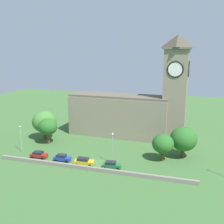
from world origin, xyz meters
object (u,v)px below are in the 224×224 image
(car_yellow, at_px, (84,161))
(tree_by_tower, at_px, (183,139))
(church, at_px, (133,109))
(car_red, at_px, (39,155))
(tree_churchyard, at_px, (163,144))
(car_green, at_px, (111,165))
(tree_riverside_east, at_px, (48,127))
(car_blue, at_px, (62,158))
(tree_riverside_west, at_px, (44,122))
(streetlamp_west_end, at_px, (21,135))
(streetlamp_west_mid, at_px, (113,144))

(car_yellow, bearing_deg, tree_by_tower, 27.93)
(church, relative_size, car_red, 8.64)
(car_red, xyz_separation_m, tree_churchyard, (30.75, 7.26, 3.59))
(car_green, bearing_deg, tree_by_tower, 36.91)
(church, distance_m, tree_by_tower, 21.58)
(car_green, bearing_deg, car_yellow, -178.36)
(church, xyz_separation_m, tree_riverside_east, (-22.35, -14.18, -3.94))
(car_blue, distance_m, tree_riverside_west, 19.83)
(streetlamp_west_end, distance_m, streetlamp_west_mid, 26.26)
(car_red, bearing_deg, church, 51.83)
(car_red, bearing_deg, streetlamp_west_mid, 5.46)
(car_blue, xyz_separation_m, tree_by_tower, (28.76, 11.07, 4.10))
(car_yellow, xyz_separation_m, tree_by_tower, (22.52, 11.94, 3.99))
(streetlamp_west_end, distance_m, tree_riverside_east, 8.72)
(streetlamp_west_mid, bearing_deg, tree_churchyard, 25.42)
(tree_by_tower, bearing_deg, tree_riverside_west, 175.95)
(car_green, relative_size, tree_by_tower, 0.56)
(church, xyz_separation_m, tree_riverside_west, (-25.68, -10.60, -3.58))
(streetlamp_west_end, xyz_separation_m, streetlamp_west_mid, (26.25, -0.61, 0.29))
(car_blue, bearing_deg, car_red, 178.71)
(car_red, relative_size, car_green, 0.96)
(car_blue, xyz_separation_m, tree_churchyard, (24.01, 7.42, 3.57))
(car_blue, relative_size, streetlamp_west_end, 0.59)
(car_blue, distance_m, car_green, 13.14)
(car_red, distance_m, car_blue, 6.74)
(car_green, bearing_deg, car_red, 177.62)
(church, height_order, tree_riverside_west, church)
(church, height_order, tree_by_tower, church)
(tree_churchyard, height_order, tree_by_tower, tree_by_tower)
(streetlamp_west_end, distance_m, tree_churchyard, 37.95)
(car_red, distance_m, streetlamp_west_end, 8.35)
(car_blue, height_order, tree_riverside_east, tree_riverside_east)
(car_blue, xyz_separation_m, tree_riverside_west, (-13.18, 14.04, 4.73))
(streetlamp_west_end, bearing_deg, tree_riverside_west, 87.68)
(church, height_order, car_green, church)
(car_yellow, bearing_deg, tree_riverside_west, 142.49)
(car_green, distance_m, streetlamp_west_end, 27.25)
(church, height_order, car_red, church)
(car_green, relative_size, tree_churchyard, 0.66)
(streetlamp_west_mid, bearing_deg, church, 90.27)
(tree_churchyard, bearing_deg, car_blue, -162.83)
(car_red, distance_m, streetlamp_west_mid, 19.91)
(streetlamp_west_end, distance_m, tree_riverside_west, 11.46)
(car_blue, height_order, car_yellow, car_yellow)
(church, xyz_separation_m, car_green, (0.62, -25.31, -8.28))
(tree_riverside_west, bearing_deg, tree_by_tower, -4.05)
(tree_riverside_west, bearing_deg, streetlamp_west_mid, -25.02)
(car_red, bearing_deg, car_yellow, -4.50)
(car_green, bearing_deg, church, 91.40)
(car_yellow, bearing_deg, car_blue, 172.06)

